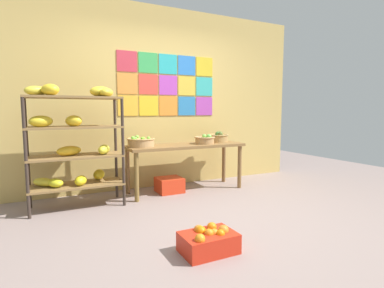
{
  "coord_description": "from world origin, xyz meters",
  "views": [
    {
      "loc": [
        -1.7,
        -2.76,
        1.19
      ],
      "look_at": [
        0.04,
        0.73,
        0.75
      ],
      "focal_mm": 28.4,
      "sensor_mm": 36.0,
      "label": 1
    }
  ],
  "objects_px": {
    "fruit_basket_left": "(141,142)",
    "produce_crate_under_table": "(169,185)",
    "display_table": "(186,150)",
    "fruit_basket_back_right": "(218,137)",
    "fruit_basket_back_left": "(205,139)",
    "banana_shelf_unit": "(74,137)",
    "orange_crate_foreground": "(209,241)"
  },
  "relations": [
    {
      "from": "fruit_basket_left",
      "to": "produce_crate_under_table",
      "type": "height_order",
      "value": "fruit_basket_left"
    },
    {
      "from": "display_table",
      "to": "fruit_basket_back_right",
      "type": "bearing_deg",
      "value": 9.59
    },
    {
      "from": "fruit_basket_left",
      "to": "produce_crate_under_table",
      "type": "relative_size",
      "value": 1.06
    },
    {
      "from": "fruit_basket_back_left",
      "to": "fruit_basket_back_right",
      "type": "relative_size",
      "value": 0.89
    },
    {
      "from": "banana_shelf_unit",
      "to": "fruit_basket_left",
      "type": "relative_size",
      "value": 3.89
    },
    {
      "from": "banana_shelf_unit",
      "to": "orange_crate_foreground",
      "type": "height_order",
      "value": "banana_shelf_unit"
    },
    {
      "from": "produce_crate_under_table",
      "to": "fruit_basket_back_left",
      "type": "bearing_deg",
      "value": -7.51
    },
    {
      "from": "fruit_basket_back_left",
      "to": "fruit_basket_back_right",
      "type": "distance_m",
      "value": 0.36
    },
    {
      "from": "display_table",
      "to": "fruit_basket_back_right",
      "type": "xyz_separation_m",
      "value": [
        0.62,
        0.1,
        0.16
      ]
    },
    {
      "from": "fruit_basket_left",
      "to": "orange_crate_foreground",
      "type": "relative_size",
      "value": 0.84
    },
    {
      "from": "produce_crate_under_table",
      "to": "banana_shelf_unit",
      "type": "bearing_deg",
      "value": -174.09
    },
    {
      "from": "produce_crate_under_table",
      "to": "orange_crate_foreground",
      "type": "relative_size",
      "value": 0.79
    },
    {
      "from": "fruit_basket_back_left",
      "to": "orange_crate_foreground",
      "type": "relative_size",
      "value": 0.67
    },
    {
      "from": "fruit_basket_left",
      "to": "fruit_basket_back_left",
      "type": "bearing_deg",
      "value": -4.94
    },
    {
      "from": "fruit_basket_back_right",
      "to": "orange_crate_foreground",
      "type": "xyz_separation_m",
      "value": [
        -1.29,
        -1.99,
        -0.67
      ]
    },
    {
      "from": "orange_crate_foreground",
      "to": "fruit_basket_back_right",
      "type": "bearing_deg",
      "value": 57.0
    },
    {
      "from": "display_table",
      "to": "orange_crate_foreground",
      "type": "height_order",
      "value": "display_table"
    },
    {
      "from": "produce_crate_under_table",
      "to": "orange_crate_foreground",
      "type": "xyz_separation_m",
      "value": [
        -0.42,
        -1.9,
        -0.01
      ]
    },
    {
      "from": "display_table",
      "to": "fruit_basket_back_left",
      "type": "distance_m",
      "value": 0.34
    },
    {
      "from": "display_table",
      "to": "produce_crate_under_table",
      "type": "height_order",
      "value": "display_table"
    },
    {
      "from": "orange_crate_foreground",
      "to": "fruit_basket_back_left",
      "type": "bearing_deg",
      "value": 62.08
    },
    {
      "from": "produce_crate_under_table",
      "to": "orange_crate_foreground",
      "type": "bearing_deg",
      "value": -102.51
    },
    {
      "from": "banana_shelf_unit",
      "to": "fruit_basket_left",
      "type": "distance_m",
      "value": 0.89
    },
    {
      "from": "banana_shelf_unit",
      "to": "produce_crate_under_table",
      "type": "bearing_deg",
      "value": 5.91
    },
    {
      "from": "fruit_basket_left",
      "to": "fruit_basket_back_right",
      "type": "bearing_deg",
      "value": 3.27
    },
    {
      "from": "banana_shelf_unit",
      "to": "produce_crate_under_table",
      "type": "relative_size",
      "value": 4.12
    },
    {
      "from": "fruit_basket_back_left",
      "to": "produce_crate_under_table",
      "type": "xyz_separation_m",
      "value": [
        -0.55,
        0.07,
        -0.65
      ]
    },
    {
      "from": "fruit_basket_back_right",
      "to": "produce_crate_under_table",
      "type": "distance_m",
      "value": 1.09
    },
    {
      "from": "fruit_basket_back_left",
      "to": "orange_crate_foreground",
      "type": "xyz_separation_m",
      "value": [
        -0.97,
        -1.83,
        -0.66
      ]
    },
    {
      "from": "display_table",
      "to": "produce_crate_under_table",
      "type": "distance_m",
      "value": 0.56
    },
    {
      "from": "fruit_basket_left",
      "to": "produce_crate_under_table",
      "type": "distance_m",
      "value": 0.77
    },
    {
      "from": "fruit_basket_back_left",
      "to": "fruit_basket_back_right",
      "type": "height_order",
      "value": "fruit_basket_back_right"
    }
  ]
}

